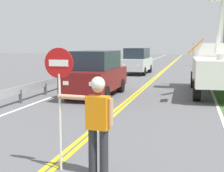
{
  "coord_description": "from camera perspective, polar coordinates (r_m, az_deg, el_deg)",
  "views": [
    {
      "loc": [
        2.64,
        -0.51,
        2.39
      ],
      "look_at": [
        0.38,
        8.37,
        1.2
      ],
      "focal_mm": 51.53,
      "sensor_mm": 36.0,
      "label": 1
    }
  ],
  "objects": [
    {
      "name": "centerline_yellow_right",
      "position": [
        20.81,
        7.12,
        0.75
      ],
      "size": [
        0.11,
        110.0,
        0.01
      ],
      "primitive_type": "cube",
      "color": "yellow",
      "rests_on": "ground"
    },
    {
      "name": "guardrail_left_shoulder",
      "position": [
        18.78,
        -7.19,
        1.61
      ],
      "size": [
        0.1,
        32.0,
        0.71
      ],
      "color": "#9EA0A3",
      "rests_on": "ground"
    },
    {
      "name": "oncoming_suv_nearest",
      "position": [
        14.92,
        -2.78,
        2.27
      ],
      "size": [
        1.97,
        4.63,
        2.1
      ],
      "color": "maroon",
      "rests_on": "ground"
    },
    {
      "name": "edge_line_right",
      "position": [
        20.67,
        16.82,
        0.45
      ],
      "size": [
        0.12,
        110.0,
        0.01
      ],
      "primitive_type": "cube",
      "color": "silver",
      "rests_on": "ground"
    },
    {
      "name": "edge_line_left",
      "position": [
        21.57,
        -2.65,
        1.03
      ],
      "size": [
        0.12,
        110.0,
        0.01
      ],
      "primitive_type": "cube",
      "color": "silver",
      "rests_on": "ground"
    },
    {
      "name": "flagger_worker",
      "position": [
        5.79,
        -2.57,
        -6.04
      ],
      "size": [
        1.08,
        0.28,
        1.83
      ],
      "color": "#2D2D33",
      "rests_on": "ground"
    },
    {
      "name": "oncoming_suv_second",
      "position": [
        26.3,
        4.46,
        4.47
      ],
      "size": [
        2.02,
        4.65,
        2.1
      ],
      "color": "silver",
      "rests_on": "ground"
    },
    {
      "name": "stop_sign_paddle",
      "position": [
        6.02,
        -9.34,
        0.8
      ],
      "size": [
        0.56,
        0.04,
        2.33
      ],
      "color": "silver",
      "rests_on": "ground"
    },
    {
      "name": "centerline_yellow_left",
      "position": [
        20.83,
        6.63,
        0.77
      ],
      "size": [
        0.11,
        110.0,
        0.01
      ],
      "primitive_type": "cube",
      "color": "yellow",
      "rests_on": "ground"
    },
    {
      "name": "utility_bucket_truck",
      "position": [
        16.6,
        18.15,
        3.64
      ],
      "size": [
        2.67,
        6.87,
        5.34
      ],
      "color": "white",
      "rests_on": "ground"
    }
  ]
}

